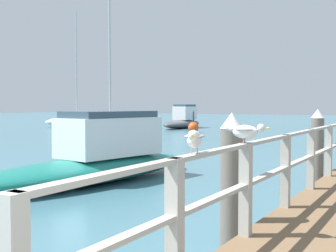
# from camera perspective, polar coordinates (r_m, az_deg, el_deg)

# --- Properties ---
(dock_piling_near) EXTENTS (0.29, 0.29, 1.76)m
(dock_piling_near) POSITION_cam_1_polar(r_m,az_deg,el_deg) (5.66, 8.14, -7.14)
(dock_piling_near) COLOR #6B6056
(dock_piling_near) RESTS_ON ground_plane
(dock_piling_far) EXTENTS (0.29, 0.29, 1.76)m
(dock_piling_far) POSITION_cam_1_polar(r_m,az_deg,el_deg) (10.43, 18.58, -2.73)
(dock_piling_far) COLOR #6B6056
(dock_piling_far) RESTS_ON ground_plane
(seagull_foreground) EXTENTS (0.25, 0.45, 0.21)m
(seagull_foreground) POSITION_cam_1_polar(r_m,az_deg,el_deg) (3.80, 3.39, -1.58)
(seagull_foreground) COLOR white
(seagull_foreground) RESTS_ON pier_railing
(seagull_background) EXTENTS (0.48, 0.20, 0.21)m
(seagull_background) POSITION_cam_1_polar(r_m,az_deg,el_deg) (4.93, 9.95, -0.62)
(seagull_background) COLOR white
(seagull_background) RESTS_ON pier_railing
(boat_0) EXTENTS (4.18, 7.31, 9.63)m
(boat_0) POSITION_cam_1_polar(r_m,az_deg,el_deg) (23.24, -7.77, -0.86)
(boat_0) COLOR gold
(boat_0) RESTS_ON ground_plane
(boat_1) EXTENTS (2.53, 7.83, 9.89)m
(boat_1) POSITION_cam_1_polar(r_m,az_deg,el_deg) (39.81, -11.16, 0.74)
(boat_1) COLOR white
(boat_1) RESTS_ON ground_plane
(boat_3) EXTENTS (2.89, 6.73, 1.70)m
(boat_3) POSITION_cam_1_polar(r_m,az_deg,el_deg) (10.95, -9.14, -4.08)
(boat_3) COLOR #197266
(boat_3) RESTS_ON ground_plane
(boat_5) EXTENTS (2.02, 5.45, 1.87)m
(boat_5) POSITION_cam_1_polar(r_m,az_deg,el_deg) (35.26, 1.91, 0.74)
(boat_5) COLOR #4C4C51
(boat_5) RESTS_ON ground_plane
(channel_buoy) EXTENTS (0.70, 0.70, 1.40)m
(channel_buoy) POSITION_cam_1_polar(r_m,az_deg,el_deg) (29.58, 3.27, -0.15)
(channel_buoy) COLOR #E54C19
(channel_buoy) RESTS_ON ground_plane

